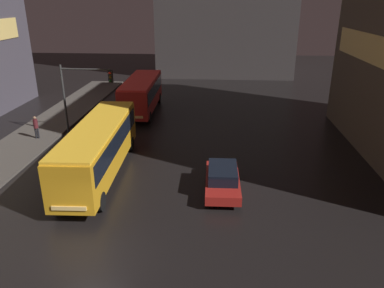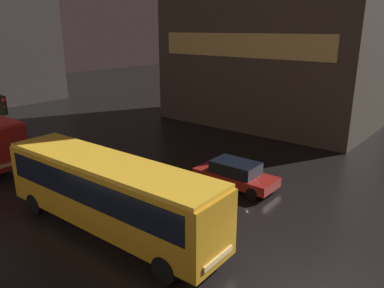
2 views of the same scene
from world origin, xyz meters
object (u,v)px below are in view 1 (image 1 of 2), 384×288
Objects in this scene: traffic_light_main at (82,88)px; bus_near at (99,145)px; pedestrian_mid at (36,126)px; car_taxi at (223,179)px; bus_far at (141,92)px.

bus_near is at bearing -64.49° from traffic_light_main.
pedestrian_mid is (-6.57, 5.54, -0.83)m from bus_near.
bus_far is at bearing -64.45° from car_taxi.
traffic_light_main is at bearing -38.31° from car_taxi.
pedestrian_mid is at bearing -164.82° from traffic_light_main.
bus_near is 2.42× the size of car_taxi.
pedestrian_mid is (-13.84, 6.95, 0.40)m from car_taxi.
bus_far is at bearing 67.30° from traffic_light_main.
pedestrian_mid is (-6.40, -7.93, -0.79)m from bus_far.
traffic_light_main is (-3.10, 6.49, 1.83)m from bus_near.
pedestrian_mid is at bearing 49.53° from bus_far.
bus_near is at bearing 89.15° from bus_far.
bus_near is 6.36× the size of pedestrian_mid.
bus_far reaches higher than car_taxi.
car_taxi is at bearing 115.00° from bus_far.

